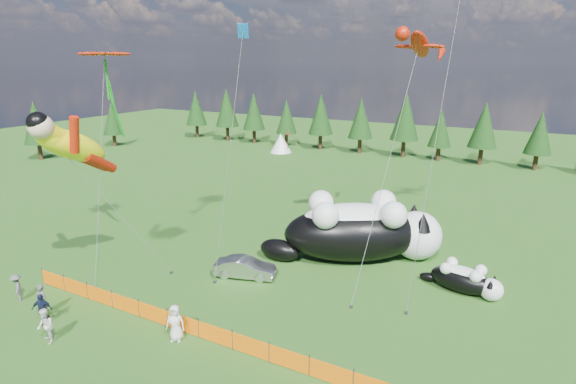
# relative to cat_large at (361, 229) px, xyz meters

# --- Properties ---
(ground) EXTENTS (160.00, 160.00, 0.00)m
(ground) POSITION_rel_cat_large_xyz_m (-4.95, -9.57, -2.16)
(ground) COLOR #0E3409
(ground) RESTS_ON ground
(safety_fence) EXTENTS (22.06, 0.06, 1.10)m
(safety_fence) POSITION_rel_cat_large_xyz_m (-4.95, -12.57, -1.65)
(safety_fence) COLOR #262626
(safety_fence) RESTS_ON ground
(tree_line) EXTENTS (90.00, 4.00, 8.00)m
(tree_line) POSITION_rel_cat_large_xyz_m (-4.95, 35.43, 1.84)
(tree_line) COLOR black
(tree_line) RESTS_ON ground
(festival_tents) EXTENTS (50.00, 3.20, 2.80)m
(festival_tents) POSITION_rel_cat_large_xyz_m (6.05, 30.43, -0.76)
(festival_tents) COLOR white
(festival_tents) RESTS_ON ground
(cat_large) EXTENTS (11.47, 8.48, 4.54)m
(cat_large) POSITION_rel_cat_large_xyz_m (0.00, 0.00, 0.00)
(cat_large) COLOR black
(cat_large) RESTS_ON ground
(cat_small) EXTENTS (4.84, 2.36, 1.76)m
(cat_small) POSITION_rel_cat_large_xyz_m (6.98, -1.58, -1.32)
(cat_small) COLOR black
(cat_small) RESTS_ON ground
(car) EXTENTS (4.09, 2.40, 1.27)m
(car) POSITION_rel_cat_large_xyz_m (-5.51, -6.02, -1.52)
(car) COLOR silver
(car) RESTS_ON ground
(spectator_a) EXTENTS (0.71, 0.51, 1.83)m
(spectator_a) POSITION_rel_cat_large_xyz_m (-12.57, -14.88, -1.24)
(spectator_a) COLOR #525256
(spectator_a) RESTS_ON ground
(spectator_b) EXTENTS (1.01, 0.83, 1.81)m
(spectator_b) POSITION_rel_cat_large_xyz_m (-10.18, -16.32, -1.25)
(spectator_b) COLOR silver
(spectator_b) RESTS_ON ground
(spectator_c) EXTENTS (1.13, 0.97, 1.73)m
(spectator_c) POSITION_rel_cat_large_xyz_m (-11.85, -15.37, -1.29)
(spectator_c) COLOR #131B35
(spectator_c) RESTS_ON ground
(spectator_d) EXTENTS (1.16, 1.06, 1.62)m
(spectator_d) POSITION_rel_cat_large_xyz_m (-15.35, -14.51, -1.35)
(spectator_d) COLOR #525256
(spectator_d) RESTS_ON ground
(spectator_e) EXTENTS (1.08, 0.91, 1.87)m
(spectator_e) POSITION_rel_cat_large_xyz_m (-4.84, -13.21, -1.22)
(spectator_e) COLOR silver
(spectator_e) RESTS_ON ground
(superhero_kite) EXTENTS (5.80, 6.06, 11.53)m
(superhero_kite) POSITION_rel_cat_large_xyz_m (-13.33, -11.28, 6.45)
(superhero_kite) COLOR #FFF80D
(superhero_kite) RESTS_ON ground
(gecko_kite) EXTENTS (3.53, 13.71, 17.50)m
(gecko_kite) POSITION_rel_cat_large_xyz_m (2.08, 4.06, 12.01)
(gecko_kite) COLOR #B81D09
(gecko_kite) RESTS_ON ground
(flower_kite) EXTENTS (4.94, 7.09, 14.63)m
(flower_kite) POSITION_rel_cat_large_xyz_m (-14.56, -7.31, 11.23)
(flower_kite) COLOR #B81D09
(flower_kite) RESTS_ON ground
(diamond_kite_a) EXTENTS (1.55, 2.96, 15.60)m
(diamond_kite_a) POSITION_rel_cat_large_xyz_m (-5.85, -5.15, 12.09)
(diamond_kite_a) COLOR blue
(diamond_kite_a) RESTS_ON ground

